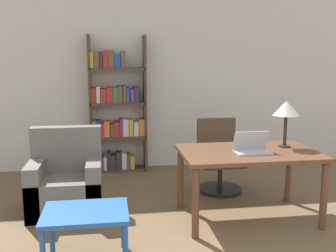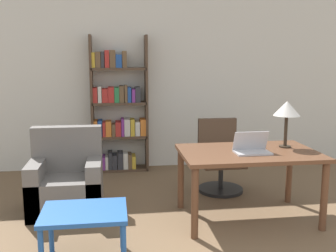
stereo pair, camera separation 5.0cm
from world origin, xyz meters
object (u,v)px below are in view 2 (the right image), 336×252
(bookshelf, at_px, (117,113))
(side_table_blue, at_px, (84,218))
(desk, at_px, (248,160))
(table_lamp, at_px, (287,110))
(office_chair, at_px, (220,159))
(laptop, at_px, (252,148))
(armchair, at_px, (67,184))

(bookshelf, bearing_deg, side_table_blue, -96.44)
(desk, height_order, table_lamp, table_lamp)
(table_lamp, xyz_separation_m, office_chair, (-0.50, 0.83, -0.74))
(laptop, bearing_deg, armchair, 163.55)
(table_lamp, relative_size, bookshelf, 0.25)
(laptop, relative_size, armchair, 0.39)
(laptop, xyz_separation_m, side_table_blue, (-1.65, -0.64, -0.39))
(laptop, relative_size, bookshelf, 0.18)
(office_chair, distance_m, bookshelf, 1.75)
(desk, relative_size, armchair, 1.53)
(desk, relative_size, table_lamp, 2.82)
(side_table_blue, distance_m, bookshelf, 2.81)
(desk, distance_m, bookshelf, 2.44)
(bookshelf, bearing_deg, laptop, -57.64)
(desk, xyz_separation_m, office_chair, (-0.04, 0.95, -0.24))
(desk, xyz_separation_m, laptop, (0.00, -0.08, 0.15))
(table_lamp, height_order, side_table_blue, table_lamp)
(office_chair, bearing_deg, table_lamp, -59.11)
(desk, xyz_separation_m, bookshelf, (-1.33, 2.03, 0.24))
(desk, bearing_deg, table_lamp, 15.23)
(desk, bearing_deg, side_table_blue, -156.45)
(armchair, xyz_separation_m, bookshelf, (0.59, 1.54, 0.58))
(side_table_blue, bearing_deg, office_chair, 46.21)
(laptop, distance_m, armchair, 2.07)
(desk, xyz_separation_m, side_table_blue, (-1.64, -0.72, -0.24))
(side_table_blue, relative_size, armchair, 0.75)
(laptop, relative_size, side_table_blue, 0.52)
(office_chair, bearing_deg, armchair, -166.13)
(laptop, relative_size, table_lamp, 0.71)
(bookshelf, bearing_deg, desk, -56.70)
(table_lamp, xyz_separation_m, side_table_blue, (-2.10, -0.84, -0.75))
(desk, height_order, bookshelf, bookshelf)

